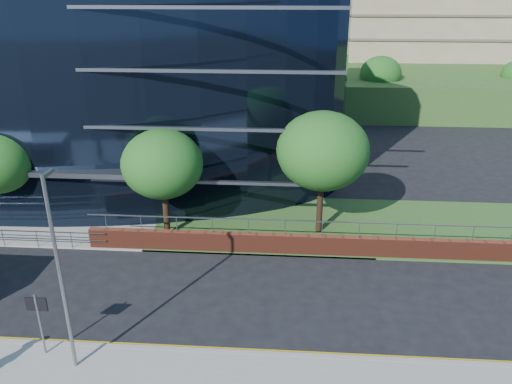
# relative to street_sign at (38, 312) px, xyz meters

# --- Properties ---
(grass_verge) EXTENTS (36.00, 8.00, 0.12)m
(grass_verge) POSITION_rel_street_sign_xyz_m (19.50, 12.59, -2.09)
(grass_verge) COLOR #2D511E
(grass_verge) RESTS_ON ground
(glass_office) EXTENTS (44.00, 23.10, 16.00)m
(glass_office) POSITION_rel_street_sign_xyz_m (-8.50, 22.44, 5.85)
(glass_office) COLOR black
(glass_office) RESTS_ON ground
(retaining_wall) EXTENTS (34.00, 0.40, 2.11)m
(retaining_wall) POSITION_rel_street_sign_xyz_m (15.50, 8.89, -1.54)
(retaining_wall) COLOR maroon
(retaining_wall) RESTS_ON ground
(apartment_block) EXTENTS (60.00, 42.00, 30.00)m
(apartment_block) POSITION_rel_street_sign_xyz_m (27.50, 58.80, 8.96)
(apartment_block) COLOR #2D511E
(apartment_block) RESTS_ON ground
(street_sign) EXTENTS (0.85, 0.09, 2.80)m
(street_sign) POSITION_rel_street_sign_xyz_m (0.00, 0.00, 0.00)
(street_sign) COLOR slate
(street_sign) RESTS_ON pavement_near
(tree_far_c) EXTENTS (4.62, 4.62, 6.51)m
(tree_far_c) POSITION_rel_street_sign_xyz_m (2.50, 10.59, 2.39)
(tree_far_c) COLOR black
(tree_far_c) RESTS_ON ground
(tree_far_d) EXTENTS (5.28, 5.28, 7.44)m
(tree_far_d) POSITION_rel_street_sign_xyz_m (11.50, 11.59, 3.04)
(tree_far_d) COLOR black
(tree_far_d) RESTS_ON ground
(tree_dist_e) EXTENTS (4.62, 4.62, 6.51)m
(tree_dist_e) POSITION_rel_street_sign_xyz_m (19.50, 41.59, 2.39)
(tree_dist_e) COLOR black
(tree_dist_e) RESTS_ON ground
(streetlight_east) EXTENTS (0.15, 0.77, 8.00)m
(streetlight_east) POSITION_rel_street_sign_xyz_m (1.50, -0.59, 2.29)
(streetlight_east) COLOR slate
(streetlight_east) RESTS_ON pavement_near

